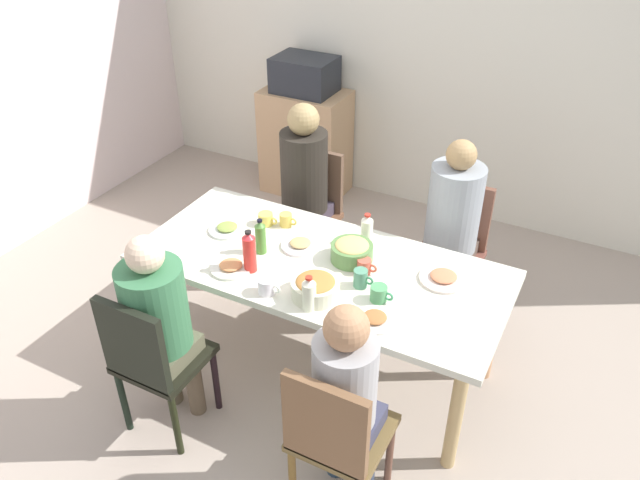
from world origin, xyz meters
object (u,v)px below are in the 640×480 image
object	(u,v)px
microwave	(305,75)
cup_0	(267,286)
plate_1	(300,245)
cup_5	(266,219)
cup_3	(365,266)
cup_2	(379,294)
chair_2	(310,207)
side_cabinet	(306,142)
cup_1	(286,220)
plate_3	(375,319)
person_2	(304,180)
bottle_3	(249,252)
plate_2	(443,278)
bottle_2	(309,294)
bottle_1	(261,237)
chair_3	(335,435)
plate_4	(227,229)
person_3	(346,392)
cup_4	(361,278)
person_1	(452,219)
chair_1	(452,245)
bowl_0	(315,287)
bowl_1	(352,251)
person_0	(158,317)
plate_0	(231,267)
dining_table	(320,275)
bottle_0	(367,229)
chair_0	(152,358)

from	to	relation	value
microwave	cup_0	bearing A→B (deg)	-65.93
plate_1	cup_5	xyz separation A→B (m)	(-0.29, 0.11, 0.02)
cup_3	cup_2	bearing A→B (deg)	-48.65
chair_2	side_cabinet	distance (m)	1.19
cup_1	microwave	xyz separation A→B (m)	(-0.75, 1.60, 0.27)
plate_3	microwave	size ratio (longest dim) A/B	0.43
person_2	bottle_3	bearing A→B (deg)	-77.89
plate_2	bottle_2	distance (m)	0.73
cup_3	bottle_1	size ratio (longest dim) A/B	0.52
chair_3	plate_4	world-z (taller)	chair_3
cup_0	person_3	bearing A→B (deg)	-31.54
microwave	plate_4	bearing A→B (deg)	-75.41
microwave	cup_2	bearing A→B (deg)	-52.97
chair_3	cup_4	xyz separation A→B (m)	(-0.23, 0.74, 0.27)
bottle_3	person_1	bearing A→B (deg)	50.14
plate_2	bottle_1	world-z (taller)	bottle_1
bottle_1	cup_3	bearing A→B (deg)	8.87
person_3	plate_2	distance (m)	0.91
bottle_1	plate_4	bearing A→B (deg)	162.15
chair_3	cup_4	bearing A→B (deg)	106.95
plate_3	chair_1	bearing A→B (deg)	87.25
plate_2	cup_5	size ratio (longest dim) A/B	2.05
person_1	bottle_1	bearing A→B (deg)	-136.73
person_3	plate_3	world-z (taller)	person_3
cup_3	bowl_0	bearing A→B (deg)	-115.10
bottle_2	bowl_1	bearing A→B (deg)	88.82
plate_2	cup_4	world-z (taller)	cup_4
person_2	cup_2	bearing A→B (deg)	-44.10
person_0	bowl_0	xyz separation A→B (m)	(0.61, 0.48, 0.07)
bottle_1	cup_4	bearing A→B (deg)	-2.45
chair_2	plate_0	xyz separation A→B (m)	(0.11, -1.09, 0.23)
person_1	microwave	world-z (taller)	person_1
plate_0	plate_1	bearing A→B (deg)	57.57
person_1	plate_1	size ratio (longest dim) A/B	5.78
chair_1	bottle_2	world-z (taller)	bottle_2
dining_table	cup_5	bearing A→B (deg)	156.29
plate_1	chair_3	bearing A→B (deg)	-53.58
person_3	cup_5	bearing A→B (deg)	135.99
plate_2	bottle_2	world-z (taller)	bottle_2
chair_3	person_0	bearing A→B (deg)	174.88
cup_4	bottle_0	xyz separation A→B (m)	(-0.14, 0.38, 0.04)
bowl_1	side_cabinet	distance (m)	2.16
chair_0	person_2	world-z (taller)	person_2
bottle_2	side_cabinet	xyz separation A→B (m)	(-1.23, 2.21, -0.37)
chair_2	bowl_0	bearing A→B (deg)	-60.50
chair_3	chair_0	bearing A→B (deg)	180.00
plate_0	bottle_3	distance (m)	0.15
chair_0	plate_4	world-z (taller)	chair_0
person_1	cup_4	size ratio (longest dim) A/B	11.58
plate_1	bottle_1	size ratio (longest dim) A/B	1.03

